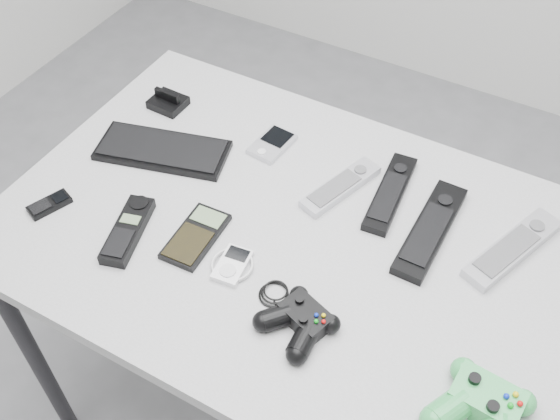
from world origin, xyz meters
The scene contains 15 objects.
floor centered at (0.00, 0.00, 0.00)m, with size 3.50×3.50×0.00m, color slate.
desk centered at (0.07, 0.03, 0.73)m, with size 1.20×0.77×0.80m.
pda_keyboard centered at (-0.31, 0.09, 0.81)m, with size 0.28×0.12×0.02m, color black.
dock_bracket centered at (-0.40, 0.23, 0.83)m, with size 0.08×0.07×0.04m, color black.
pda centered at (-0.12, 0.22, 0.81)m, with size 0.07×0.10×0.02m, color #B6B6BE.
remote_silver_a centered at (0.07, 0.18, 0.82)m, with size 0.05×0.20×0.02m, color #B6B6BE.
remote_black_a centered at (0.17, 0.21, 0.82)m, with size 0.05×0.22×0.02m, color black.
remote_black_b centered at (0.28, 0.15, 0.82)m, with size 0.06×0.26×0.02m, color black.
remote_silver_b centered at (0.43, 0.19, 0.82)m, with size 0.06×0.24×0.02m, color #B0B0B7.
mobile_phone centered at (-0.42, -0.15, 0.81)m, with size 0.04×0.09×0.01m, color black.
cordless_handset centered at (-0.23, -0.14, 0.82)m, with size 0.05×0.17×0.03m, color black.
calculator centered at (-0.11, -0.08, 0.81)m, with size 0.08×0.15×0.02m, color black.
mp3_player centered at (-0.01, -0.10, 0.81)m, with size 0.08×0.09×0.02m, color silver.
controller_black centered at (0.16, -0.16, 0.83)m, with size 0.21×0.13×0.04m, color black, non-canonical shape.
controller_green centered at (0.48, -0.16, 0.83)m, with size 0.15×0.16×0.05m, color #217C33, non-canonical shape.
Camera 1 is at (0.43, -0.71, 1.79)m, focal length 42.00 mm.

